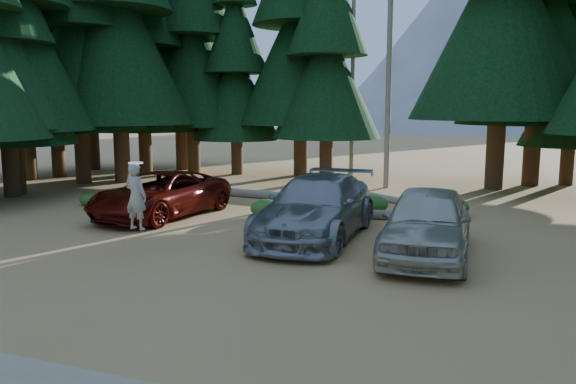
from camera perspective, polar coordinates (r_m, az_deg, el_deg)
name	(u,v)px	position (r m, az deg, el deg)	size (l,w,h in m)	color
ground	(225,274)	(12.47, -6.46, -8.25)	(160.00, 160.00, 0.00)	#B0824A
forest_belt_north	(371,185)	(26.44, 8.40, 0.67)	(36.00, 7.00, 22.00)	black
snag_front	(389,52)	(25.66, 10.26, 13.82)	(0.24, 0.24, 12.00)	slate
snag_back	(353,78)	(27.48, 6.59, 11.46)	(0.20, 0.20, 10.00)	slate
mountain_peak	(451,52)	(99.60, 16.25, 13.51)	(48.00, 50.00, 28.00)	gray
red_pickup	(161,194)	(19.07, -12.80, -0.24)	(2.47, 5.36, 1.49)	#570C07
silver_minivan_center	(317,207)	(15.56, 2.92, -1.57)	(2.40, 5.92, 1.72)	#919498
silver_minivan_right	(427,222)	(13.99, 13.92, -3.01)	(2.01, 5.00, 1.70)	beige
frisbee_player	(136,196)	(14.45, -15.20, -0.39)	(0.64, 0.46, 1.68)	beige
log_left	(255,194)	(22.51, -3.36, -0.20)	(0.33, 0.33, 4.60)	slate
log_mid	(393,200)	(21.71, 10.59, -0.76)	(0.26, 0.26, 3.12)	slate
log_right	(381,215)	(18.45, 9.44, -2.29)	(0.31, 0.31, 4.91)	slate
shrub_far_left	(156,193)	(22.62, -13.29, -0.07)	(1.04, 1.04, 0.57)	#2B5C1B
shrub_left	(207,203)	(20.09, -8.22, -1.14)	(0.86, 0.86, 0.47)	#2B5C1B
shrub_center_left	(266,208)	(18.63, -2.22, -1.64)	(1.07, 1.07, 0.59)	#2B5C1B
shrub_center_right	(371,204)	(19.37, 8.44, -1.26)	(1.16, 1.16, 0.64)	#2B5C1B
shrub_right	(450,207)	(19.36, 16.14, -1.46)	(1.22, 1.22, 0.67)	#2B5C1B
shrub_far_right	(431,203)	(19.70, 14.29, -1.13)	(1.33, 1.33, 0.73)	#2B5C1B
shrub_edge_west	(90,199)	(22.10, -19.44, -0.71)	(0.78, 0.78, 0.43)	#2B5C1B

